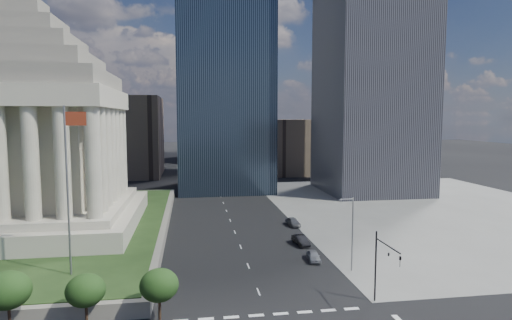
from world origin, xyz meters
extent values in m
plane|color=black|center=(0.00, 100.00, 0.00)|extent=(500.00, 500.00, 0.00)
cube|color=slate|center=(46.00, 60.00, 0.01)|extent=(68.00, 90.00, 0.03)
cylinder|color=slate|center=(-22.00, 24.00, 11.90)|extent=(0.24, 0.24, 20.00)
cube|color=maroon|center=(-20.80, 24.00, 20.40)|extent=(2.40, 0.05, 1.60)
cube|color=black|center=(2.00, 95.00, 30.00)|extent=(26.00, 26.00, 60.00)
cube|color=black|center=(42.00, 85.00, 50.00)|extent=(26.00, 28.00, 100.00)
cube|color=brown|center=(32.00, 130.00, 10.00)|extent=(20.00, 30.00, 20.00)
cube|color=brown|center=(-30.00, 130.00, 14.00)|extent=(24.00, 30.00, 28.00)
cylinder|color=black|center=(12.50, 15.50, 4.00)|extent=(0.18, 0.18, 8.00)
cylinder|color=black|center=(12.50, 12.75, 7.20)|extent=(0.14, 5.50, 0.14)
cube|color=black|center=(12.50, 10.00, 6.40)|extent=(0.30, 0.30, 1.10)
cylinder|color=slate|center=(13.50, 25.00, 5.00)|extent=(0.16, 0.16, 10.00)
cylinder|color=slate|center=(12.60, 25.00, 9.80)|extent=(1.80, 0.12, 0.12)
cube|color=slate|center=(11.70, 25.00, 9.70)|extent=(0.50, 0.22, 0.14)
imported|color=gray|center=(9.60, 29.68, 0.70)|extent=(2.09, 4.27, 1.40)
imported|color=black|center=(9.74, 37.49, 0.77)|extent=(4.80, 2.15, 1.53)
imported|color=#525359|center=(11.45, 49.73, 0.79)|extent=(4.81, 2.40, 1.57)
camera|label=1|loc=(-7.73, -28.14, 20.43)|focal=30.00mm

